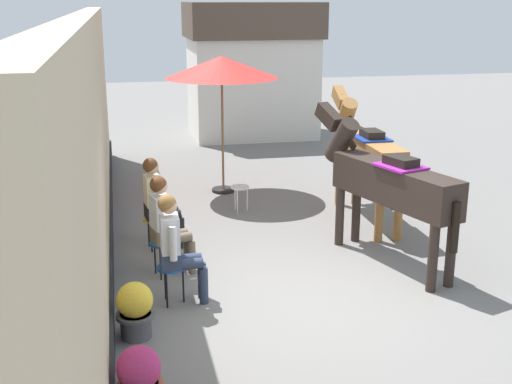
{
  "coord_description": "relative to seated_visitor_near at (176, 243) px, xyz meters",
  "views": [
    {
      "loc": [
        -2.2,
        -7.29,
        3.58
      ],
      "look_at": [
        -0.4,
        1.2,
        1.05
      ],
      "focal_mm": 46.6,
      "sensor_mm": 36.0,
      "label": 1
    }
  ],
  "objects": [
    {
      "name": "pub_facade_wall",
      "position": [
        -0.95,
        1.32,
        0.76
      ],
      "size": [
        0.34,
        14.0,
        3.4
      ],
      "color": "#CCB793",
      "rests_on": "ground_plane"
    },
    {
      "name": "spare_stool_white",
      "position": [
        1.42,
        3.4,
        -0.38
      ],
      "size": [
        0.32,
        0.32,
        0.46
      ],
      "color": "white",
      "rests_on": "ground_plane"
    },
    {
      "name": "flower_planter_near",
      "position": [
        -0.54,
        -2.16,
        -0.44
      ],
      "size": [
        0.43,
        0.43,
        0.64
      ],
      "color": "#A85638",
      "rests_on": "ground_plane"
    },
    {
      "name": "ground_plane",
      "position": [
        1.6,
        2.82,
        -0.78
      ],
      "size": [
        40.0,
        40.0,
        0.0
      ],
      "primitive_type": "plane",
      "color": "slate"
    },
    {
      "name": "distant_cottage",
      "position": [
        3.0,
        10.1,
        1.02
      ],
      "size": [
        3.4,
        2.6,
        3.5
      ],
      "color": "silver",
      "rests_on": "ground_plane"
    },
    {
      "name": "seated_visitor_middle",
      "position": [
        -0.05,
        0.88,
        0.0
      ],
      "size": [
        0.61,
        0.48,
        1.39
      ],
      "color": "#194C99",
      "rests_on": "ground_plane"
    },
    {
      "name": "saddled_horse_near",
      "position": [
        3.0,
        0.75,
        0.38
      ],
      "size": [
        1.19,
        2.89,
        2.06
      ],
      "color": "#2D231E",
      "rests_on": "ground_plane"
    },
    {
      "name": "seated_visitor_near",
      "position": [
        0.0,
        0.0,
        0.0
      ],
      "size": [
        0.61,
        0.49,
        1.39
      ],
      "color": "#194C99",
      "rests_on": "ground_plane"
    },
    {
      "name": "seated_visitor_far",
      "position": [
        -0.09,
        1.91,
        0.0
      ],
      "size": [
        0.61,
        0.49,
        1.39
      ],
      "color": "gold",
      "rests_on": "ground_plane"
    },
    {
      "name": "saddled_horse_far",
      "position": [
        3.38,
        2.59,
        0.38
      ],
      "size": [
        0.51,
        3.0,
        2.06
      ],
      "color": "#9E6B38",
      "rests_on": "ground_plane"
    },
    {
      "name": "flower_planter_middle",
      "position": [
        -0.53,
        -0.76,
        -0.44
      ],
      "size": [
        0.43,
        0.43,
        0.64
      ],
      "color": "#4C4C51",
      "rests_on": "ground_plane"
    },
    {
      "name": "cafe_parasol",
      "position": [
        1.34,
        4.71,
        1.59
      ],
      "size": [
        2.1,
        2.1,
        2.58
      ],
      "color": "black",
      "rests_on": "ground_plane"
    }
  ]
}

